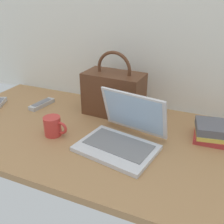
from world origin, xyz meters
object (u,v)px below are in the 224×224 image
object	(u,v)px
laptop	(123,135)
book_stack	(215,132)
handbag	(114,93)
coffee_mug	(53,126)
remote_control_near	(42,104)

from	to	relation	value
laptop	book_stack	world-z (taller)	laptop
laptop	handbag	bearing A→B (deg)	119.82
coffee_mug	handbag	xyz separation A→B (m)	(0.16, 0.31, 0.07)
laptop	book_stack	distance (m)	0.40
laptop	coffee_mug	distance (m)	0.32
coffee_mug	handbag	bearing A→B (deg)	62.04
coffee_mug	remote_control_near	xyz separation A→B (m)	(-0.24, 0.23, -0.03)
coffee_mug	book_stack	size ratio (longest dim) A/B	0.61
laptop	remote_control_near	world-z (taller)	laptop
laptop	book_stack	bearing A→B (deg)	29.09
laptop	coffee_mug	bearing A→B (deg)	-171.54
coffee_mug	laptop	bearing A→B (deg)	8.46
laptop	coffee_mug	world-z (taller)	laptop
laptop	handbag	world-z (taller)	handbag
laptop	remote_control_near	distance (m)	0.59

